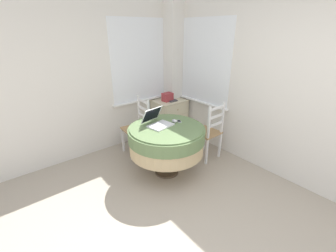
{
  "coord_description": "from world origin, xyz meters",
  "views": [
    {
      "loc": [
        -0.96,
        -0.75,
        2.02
      ],
      "look_at": [
        0.99,
        1.65,
        0.68
      ],
      "focal_mm": 24.0,
      "sensor_mm": 36.0,
      "label": 1
    }
  ],
  "objects_px": {
    "dining_chair_near_back_window": "(138,128)",
    "storage_box": "(167,97)",
    "dining_chair_near_right_window": "(208,132)",
    "cell_phone": "(179,121)",
    "computer_mouse": "(175,121)",
    "corner_cabinet": "(170,117)",
    "round_dining_table": "(166,138)",
    "book_on_cabinet": "(171,100)",
    "laptop": "(157,122)"
  },
  "relations": [
    {
      "from": "round_dining_table",
      "to": "dining_chair_near_right_window",
      "type": "relative_size",
      "value": 1.12
    },
    {
      "from": "dining_chair_near_right_window",
      "to": "corner_cabinet",
      "type": "relative_size",
      "value": 1.32
    },
    {
      "from": "round_dining_table",
      "to": "computer_mouse",
      "type": "distance_m",
      "value": 0.28
    },
    {
      "from": "laptop",
      "to": "storage_box",
      "type": "relative_size",
      "value": 2.2
    },
    {
      "from": "round_dining_table",
      "to": "dining_chair_near_back_window",
      "type": "bearing_deg",
      "value": 89.32
    },
    {
      "from": "computer_mouse",
      "to": "corner_cabinet",
      "type": "relative_size",
      "value": 0.13
    },
    {
      "from": "corner_cabinet",
      "to": "book_on_cabinet",
      "type": "relative_size",
      "value": 3.46
    },
    {
      "from": "round_dining_table",
      "to": "book_on_cabinet",
      "type": "bearing_deg",
      "value": 47.51
    },
    {
      "from": "dining_chair_near_right_window",
      "to": "storage_box",
      "type": "height_order",
      "value": "dining_chair_near_right_window"
    },
    {
      "from": "dining_chair_near_right_window",
      "to": "corner_cabinet",
      "type": "bearing_deg",
      "value": 85.26
    },
    {
      "from": "dining_chair_near_right_window",
      "to": "corner_cabinet",
      "type": "xyz_separation_m",
      "value": [
        0.09,
        1.1,
        -0.09
      ]
    },
    {
      "from": "laptop",
      "to": "cell_phone",
      "type": "xyz_separation_m",
      "value": [
        0.32,
        -0.1,
        -0.05
      ]
    },
    {
      "from": "round_dining_table",
      "to": "corner_cabinet",
      "type": "xyz_separation_m",
      "value": [
        0.9,
        1.01,
        -0.21
      ]
    },
    {
      "from": "dining_chair_near_back_window",
      "to": "dining_chair_near_right_window",
      "type": "height_order",
      "value": "same"
    },
    {
      "from": "computer_mouse",
      "to": "dining_chair_near_back_window",
      "type": "height_order",
      "value": "dining_chair_near_back_window"
    },
    {
      "from": "laptop",
      "to": "storage_box",
      "type": "bearing_deg",
      "value": 44.22
    },
    {
      "from": "dining_chair_near_right_window",
      "to": "round_dining_table",
      "type": "bearing_deg",
      "value": 173.49
    },
    {
      "from": "round_dining_table",
      "to": "dining_chair_near_back_window",
      "type": "relative_size",
      "value": 1.12
    },
    {
      "from": "round_dining_table",
      "to": "dining_chair_near_right_window",
      "type": "bearing_deg",
      "value": -6.51
    },
    {
      "from": "corner_cabinet",
      "to": "book_on_cabinet",
      "type": "bearing_deg",
      "value": -104.06
    },
    {
      "from": "laptop",
      "to": "corner_cabinet",
      "type": "bearing_deg",
      "value": 42.63
    },
    {
      "from": "round_dining_table",
      "to": "storage_box",
      "type": "xyz_separation_m",
      "value": [
        0.82,
        0.99,
        0.24
      ]
    },
    {
      "from": "corner_cabinet",
      "to": "dining_chair_near_back_window",
      "type": "bearing_deg",
      "value": -166.47
    },
    {
      "from": "cell_phone",
      "to": "round_dining_table",
      "type": "bearing_deg",
      "value": -171.17
    },
    {
      "from": "round_dining_table",
      "to": "dining_chair_near_back_window",
      "type": "height_order",
      "value": "dining_chair_near_back_window"
    },
    {
      "from": "round_dining_table",
      "to": "storage_box",
      "type": "relative_size",
      "value": 5.91
    },
    {
      "from": "laptop",
      "to": "corner_cabinet",
      "type": "relative_size",
      "value": 0.55
    },
    {
      "from": "cell_phone",
      "to": "dining_chair_near_back_window",
      "type": "height_order",
      "value": "dining_chair_near_back_window"
    },
    {
      "from": "cell_phone",
      "to": "dining_chair_near_right_window",
      "type": "height_order",
      "value": "dining_chair_near_right_window"
    },
    {
      "from": "book_on_cabinet",
      "to": "storage_box",
      "type": "bearing_deg",
      "value": 159.92
    },
    {
      "from": "cell_phone",
      "to": "book_on_cabinet",
      "type": "distance_m",
      "value": 1.11
    },
    {
      "from": "cell_phone",
      "to": "book_on_cabinet",
      "type": "height_order",
      "value": "cell_phone"
    },
    {
      "from": "computer_mouse",
      "to": "corner_cabinet",
      "type": "xyz_separation_m",
      "value": [
        0.7,
        0.96,
        -0.41
      ]
    },
    {
      "from": "cell_phone",
      "to": "dining_chair_near_right_window",
      "type": "bearing_deg",
      "value": -14.15
    },
    {
      "from": "computer_mouse",
      "to": "dining_chair_near_right_window",
      "type": "bearing_deg",
      "value": -13.71
    },
    {
      "from": "dining_chair_near_back_window",
      "to": "storage_box",
      "type": "distance_m",
      "value": 0.9
    },
    {
      "from": "dining_chair_near_back_window",
      "to": "dining_chair_near_right_window",
      "type": "bearing_deg",
      "value": -48.27
    },
    {
      "from": "cell_phone",
      "to": "storage_box",
      "type": "xyz_separation_m",
      "value": [
        0.55,
        0.95,
        0.06
      ]
    },
    {
      "from": "round_dining_table",
      "to": "book_on_cabinet",
      "type": "distance_m",
      "value": 1.32
    },
    {
      "from": "dining_chair_near_back_window",
      "to": "laptop",
      "type": "bearing_deg",
      "value": -95.27
    },
    {
      "from": "computer_mouse",
      "to": "storage_box",
      "type": "distance_m",
      "value": 1.12
    },
    {
      "from": "laptop",
      "to": "book_on_cabinet",
      "type": "xyz_separation_m",
      "value": [
        0.94,
        0.82,
        -0.05
      ]
    },
    {
      "from": "laptop",
      "to": "round_dining_table",
      "type": "bearing_deg",
      "value": -70.0
    },
    {
      "from": "laptop",
      "to": "computer_mouse",
      "type": "bearing_deg",
      "value": -18.81
    },
    {
      "from": "corner_cabinet",
      "to": "round_dining_table",
      "type": "bearing_deg",
      "value": -131.5
    },
    {
      "from": "round_dining_table",
      "to": "laptop",
      "type": "distance_m",
      "value": 0.27
    },
    {
      "from": "book_on_cabinet",
      "to": "cell_phone",
      "type": "bearing_deg",
      "value": -123.55
    },
    {
      "from": "computer_mouse",
      "to": "storage_box",
      "type": "height_order",
      "value": "storage_box"
    },
    {
      "from": "round_dining_table",
      "to": "computer_mouse",
      "type": "bearing_deg",
      "value": 15.97
    },
    {
      "from": "corner_cabinet",
      "to": "book_on_cabinet",
      "type": "xyz_separation_m",
      "value": [
        -0.01,
        -0.05,
        0.38
      ]
    }
  ]
}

